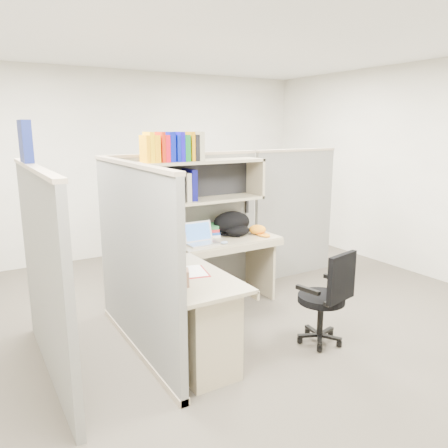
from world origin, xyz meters
TOP-DOWN VIEW (x-y plane):
  - ground at (0.00, 0.00)m, footprint 6.00×6.00m
  - room_shell at (0.00, 0.00)m, footprint 6.00×6.00m
  - cubicle at (-0.37, 0.45)m, footprint 3.79×1.84m
  - desk at (-0.41, -0.29)m, footprint 1.74×1.75m
  - laptop at (-0.02, 0.46)m, footprint 0.32×0.32m
  - backpack at (0.47, 0.63)m, footprint 0.52×0.47m
  - orange_cap at (0.71, 0.53)m, footprint 0.21×0.23m
  - snack_canister at (-0.56, -0.13)m, footprint 0.09×0.09m
  - tissue_box at (-0.72, -0.49)m, footprint 0.16×0.16m
  - mouse at (0.17, 0.36)m, footprint 0.09×0.08m
  - paper_cup at (-0.04, 0.69)m, footprint 0.10×0.10m
  - book_stack at (0.22, 0.75)m, footprint 0.24×0.28m
  - loose_paper at (-0.51, -0.24)m, footprint 0.28×0.34m
  - task_chair at (0.55, -0.72)m, footprint 0.49×0.45m

SIDE VIEW (x-z plane):
  - ground at x=0.00m, z-range 0.00..0.00m
  - task_chair at x=0.55m, z-range -0.13..0.74m
  - desk at x=-0.41m, z-range 0.07..0.80m
  - loose_paper at x=-0.51m, z-range 0.73..0.73m
  - mouse at x=0.17m, z-range 0.73..0.76m
  - snack_canister at x=-0.56m, z-range 0.73..0.82m
  - orange_cap at x=0.71m, z-range 0.73..0.83m
  - paper_cup at x=-0.04m, z-range 0.73..0.84m
  - book_stack at x=0.22m, z-range 0.73..0.85m
  - tissue_box at x=-0.72m, z-range 0.73..0.92m
  - laptop at x=-0.02m, z-range 0.73..0.95m
  - backpack at x=0.47m, z-range 0.73..0.99m
  - cubicle at x=-0.37m, z-range -0.07..1.88m
  - room_shell at x=0.00m, z-range -1.38..4.62m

